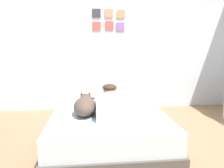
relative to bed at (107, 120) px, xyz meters
The scene contains 8 objects.
ground_plane 0.54m from the bed, 74.99° to the right, with size 13.44×13.44×0.00m, color #8C6B4C.
back_wall 1.63m from the bed, 83.85° to the left, with size 4.72×0.12×2.50m.
bed is the anchor object (origin of this frame).
pillow 0.55m from the bed, 91.32° to the left, with size 0.52×0.32×0.11m, color silver.
person_lying 0.34m from the bed, 71.26° to the right, with size 0.43×0.92×0.27m.
dog 0.49m from the bed, 135.93° to the right, with size 0.26×0.57×0.21m.
coffee_cup 0.51m from the bed, 76.17° to the left, with size 0.12×0.09×0.07m.
cell_phone 0.29m from the bed, 166.10° to the right, with size 0.07×0.14×0.01m, color black.
Camera 1 is at (-0.32, -2.08, 1.13)m, focal length 31.92 mm.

